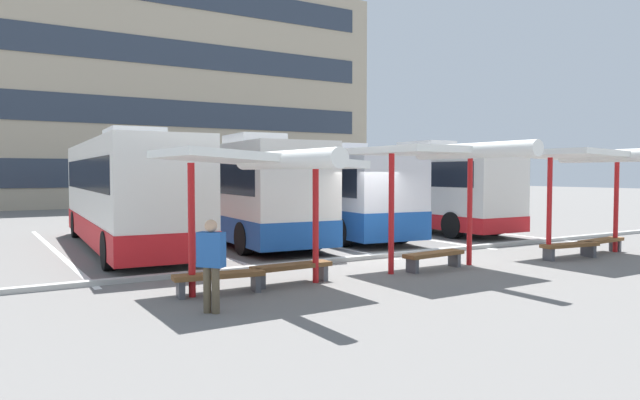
# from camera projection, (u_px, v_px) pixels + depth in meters

# --- Properties ---
(ground_plane) EXTENTS (160.00, 160.00, 0.00)m
(ground_plane) POSITION_uv_depth(u_px,v_px,m) (384.00, 257.00, 16.98)
(ground_plane) COLOR slate
(terminal_building) EXTENTS (40.89, 10.48, 20.55)m
(terminal_building) POSITION_uv_depth(u_px,v_px,m) (119.00, 91.00, 45.67)
(terminal_building) COLOR tan
(terminal_building) RESTS_ON ground
(coach_bus_0) EXTENTS (3.24, 11.77, 3.80)m
(coach_bus_0) POSITION_uv_depth(u_px,v_px,m) (126.00, 194.00, 18.81)
(coach_bus_0) COLOR silver
(coach_bus_0) RESTS_ON ground
(coach_bus_1) EXTENTS (3.28, 10.33, 3.77)m
(coach_bus_1) POSITION_uv_depth(u_px,v_px,m) (241.00, 193.00, 20.87)
(coach_bus_1) COLOR silver
(coach_bus_1) RESTS_ON ground
(coach_bus_2) EXTENTS (3.69, 11.75, 3.57)m
(coach_bus_2) POSITION_uv_depth(u_px,v_px,m) (320.00, 193.00, 23.47)
(coach_bus_2) COLOR silver
(coach_bus_2) RESTS_ON ground
(coach_bus_3) EXTENTS (2.66, 11.87, 3.80)m
(coach_bus_3) POSITION_uv_depth(u_px,v_px,m) (404.00, 188.00, 25.90)
(coach_bus_3) COLOR silver
(coach_bus_3) RESTS_ON ground
(lane_stripe_0) EXTENTS (0.16, 14.00, 0.01)m
(lane_stripe_0) POSITION_uv_depth(u_px,v_px,m) (55.00, 251.00, 18.18)
(lane_stripe_0) COLOR white
(lane_stripe_0) RESTS_ON ground
(lane_stripe_1) EXTENTS (0.16, 14.00, 0.01)m
(lane_stripe_1) POSITION_uv_depth(u_px,v_px,m) (181.00, 243.00, 20.29)
(lane_stripe_1) COLOR white
(lane_stripe_1) RESTS_ON ground
(lane_stripe_2) EXTENTS (0.16, 14.00, 0.01)m
(lane_stripe_2) POSITION_uv_depth(u_px,v_px,m) (283.00, 236.00, 22.40)
(lane_stripe_2) COLOR white
(lane_stripe_2) RESTS_ON ground
(lane_stripe_3) EXTENTS (0.16, 14.00, 0.01)m
(lane_stripe_3) POSITION_uv_depth(u_px,v_px,m) (367.00, 231.00, 24.51)
(lane_stripe_3) COLOR white
(lane_stripe_3) RESTS_ON ground
(lane_stripe_4) EXTENTS (0.16, 14.00, 0.01)m
(lane_stripe_4) POSITION_uv_depth(u_px,v_px,m) (438.00, 226.00, 26.62)
(lane_stripe_4) COLOR white
(lane_stripe_4) RESTS_ON ground
(waiting_shelter_0) EXTENTS (3.87, 4.54, 2.94)m
(waiting_shelter_0) POSITION_uv_depth(u_px,v_px,m) (263.00, 163.00, 11.89)
(waiting_shelter_0) COLOR red
(waiting_shelter_0) RESTS_ON ground
(bench_0) EXTENTS (1.89, 0.64, 0.45)m
(bench_0) POSITION_uv_depth(u_px,v_px,m) (219.00, 278.00, 11.68)
(bench_0) COLOR brown
(bench_0) RESTS_ON ground
(bench_1) EXTENTS (1.92, 0.49, 0.45)m
(bench_1) POSITION_uv_depth(u_px,v_px,m) (292.00, 269.00, 12.81)
(bench_1) COLOR brown
(bench_1) RESTS_ON ground
(waiting_shelter_1) EXTENTS (3.66, 4.67, 3.17)m
(waiting_shelter_1) POSITION_uv_depth(u_px,v_px,m) (440.00, 154.00, 14.43)
(waiting_shelter_1) COLOR red
(waiting_shelter_1) RESTS_ON ground
(bench_2) EXTENTS (1.90, 0.59, 0.45)m
(bench_2) POSITION_uv_depth(u_px,v_px,m) (434.00, 256.00, 14.72)
(bench_2) COLOR brown
(bench_2) RESTS_ON ground
(waiting_shelter_2) EXTENTS (4.23, 4.86, 3.13)m
(waiting_shelter_2) POSITION_uv_depth(u_px,v_px,m) (594.00, 158.00, 16.81)
(waiting_shelter_2) COLOR red
(waiting_shelter_2) RESTS_ON ground
(bench_3) EXTENTS (1.97, 0.65, 0.45)m
(bench_3) POSITION_uv_depth(u_px,v_px,m) (570.00, 247.00, 16.54)
(bench_3) COLOR brown
(bench_3) RESTS_ON ground
(bench_4) EXTENTS (2.03, 0.60, 0.45)m
(bench_4) POSITION_uv_depth(u_px,v_px,m) (601.00, 242.00, 17.64)
(bench_4) COLOR brown
(bench_4) RESTS_ON ground
(platform_kerb) EXTENTS (44.00, 0.24, 0.12)m
(platform_kerb) POSITION_uv_depth(u_px,v_px,m) (387.00, 255.00, 16.85)
(platform_kerb) COLOR #ADADA8
(platform_kerb) RESTS_ON ground
(waiting_passenger_0) EXTENTS (0.47, 0.51, 1.66)m
(waiting_passenger_0) POSITION_uv_depth(u_px,v_px,m) (211.00, 259.00, 10.12)
(waiting_passenger_0) COLOR brown
(waiting_passenger_0) RESTS_ON ground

